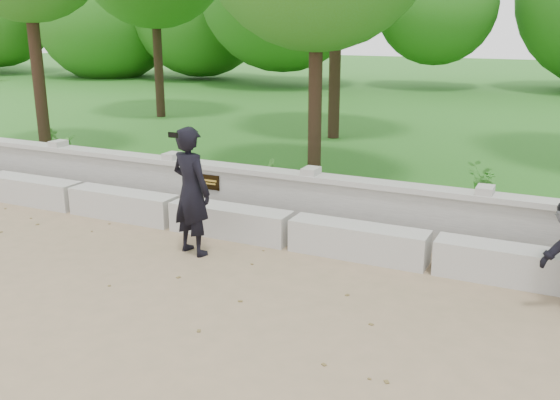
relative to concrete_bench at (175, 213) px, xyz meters
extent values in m
plane|color=#907858|center=(0.00, -1.90, -0.22)|extent=(80.00, 80.00, 0.00)
cube|color=#26661D|center=(0.00, 12.10, -0.10)|extent=(40.00, 22.00, 0.25)
cube|color=beige|center=(-3.00, 0.00, 0.00)|extent=(1.90, 0.45, 0.45)
cube|color=beige|center=(-1.00, 0.00, 0.00)|extent=(1.90, 0.45, 0.45)
cube|color=beige|center=(1.00, 0.00, 0.00)|extent=(1.90, 0.45, 0.45)
cube|color=beige|center=(3.00, 0.00, 0.00)|extent=(1.90, 0.45, 0.45)
cube|color=beige|center=(5.00, 0.00, 0.00)|extent=(1.90, 0.45, 0.45)
cube|color=#B1AFA7|center=(0.00, 0.70, 0.18)|extent=(12.50, 0.25, 0.82)
cube|color=beige|center=(0.00, 0.70, 0.64)|extent=(12.50, 0.35, 0.08)
cube|color=black|center=(0.30, 0.56, 0.40)|extent=(0.36, 0.02, 0.24)
imported|color=black|center=(0.90, -0.84, 0.66)|extent=(0.73, 0.58, 1.77)
cube|color=black|center=(0.90, -1.20, 1.49)|extent=(0.14, 0.06, 0.07)
cylinder|color=#382619|center=(-6.15, 8.11, 2.01)|extent=(0.27, 0.27, 3.96)
cylinder|color=#382619|center=(-4.90, 2.20, 1.92)|extent=(0.26, 0.26, 3.79)
cylinder|color=#382619|center=(-0.05, 7.02, 2.15)|extent=(0.29, 0.29, 4.25)
cylinder|color=#382619|center=(1.33, 2.43, 1.79)|extent=(0.24, 0.24, 3.53)
imported|color=#3C7F2B|center=(-5.06, 2.55, 0.30)|extent=(0.32, 0.35, 0.56)
imported|color=#3C7F2B|center=(0.87, 1.48, 0.33)|extent=(0.32, 0.37, 0.62)
imported|color=#3C7F2B|center=(4.16, 3.03, 0.30)|extent=(0.66, 0.65, 0.55)
imported|color=#3C7F2B|center=(-3.63, 1.61, 0.36)|extent=(0.49, 0.49, 0.66)
camera|label=1|loc=(5.49, -7.64, 2.88)|focal=40.00mm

